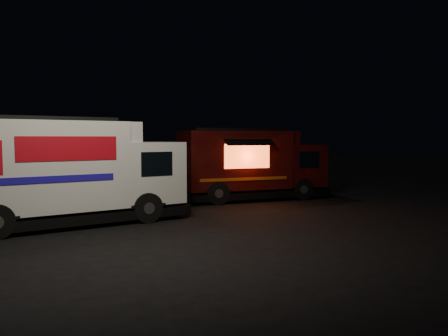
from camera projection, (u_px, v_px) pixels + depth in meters
ground at (173, 221)px, 12.50m from camera, size 80.00×80.00×0.00m
white_truck at (71, 171)px, 11.98m from camera, size 6.76×3.59×2.92m
red_truck at (252, 164)px, 16.91m from camera, size 5.89×2.23×2.73m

